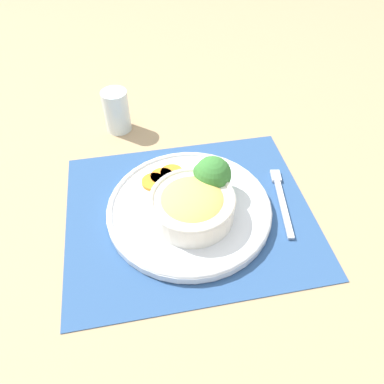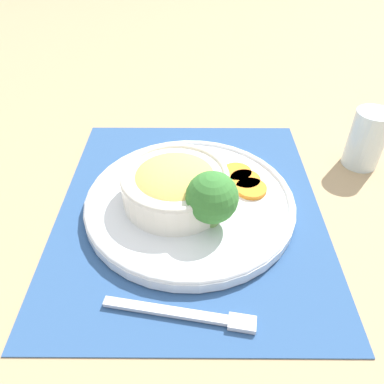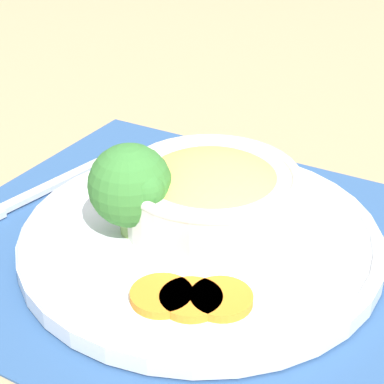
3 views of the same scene
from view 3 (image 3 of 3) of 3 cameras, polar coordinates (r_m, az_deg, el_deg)
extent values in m
plane|color=tan|center=(0.58, 0.76, -5.22)|extent=(4.00, 4.00, 0.00)
cube|color=#2D5184|center=(0.58, 0.76, -5.06)|extent=(0.51, 0.44, 0.00)
cylinder|color=silver|center=(0.58, 0.77, -4.24)|extent=(0.32, 0.32, 0.02)
torus|color=silver|center=(0.57, 0.77, -3.57)|extent=(0.32, 0.32, 0.01)
cylinder|color=silver|center=(0.58, 2.07, -0.63)|extent=(0.16, 0.16, 0.05)
torus|color=silver|center=(0.56, 2.11, 1.42)|extent=(0.16, 0.16, 0.01)
ellipsoid|color=#E0B75B|center=(0.57, 2.09, 0.39)|extent=(0.13, 0.13, 0.05)
cylinder|color=#759E51|center=(0.57, -5.34, -2.72)|extent=(0.02, 0.02, 0.02)
sphere|color=#387A33|center=(0.55, -5.52, 0.61)|extent=(0.07, 0.07, 0.07)
sphere|color=#387A33|center=(0.53, -4.17, 0.24)|extent=(0.03, 0.03, 0.03)
sphere|color=#387A33|center=(0.56, -6.78, 1.64)|extent=(0.03, 0.03, 0.03)
cylinder|color=orange|center=(0.49, -2.72, -9.17)|extent=(0.05, 0.05, 0.01)
cylinder|color=orange|center=(0.49, -0.09, -9.52)|extent=(0.05, 0.05, 0.01)
cylinder|color=orange|center=(0.49, 2.62, -9.45)|extent=(0.05, 0.05, 0.01)
cube|color=silver|center=(0.69, -12.64, 0.44)|extent=(0.06, 0.18, 0.01)
camera|label=1|loc=(0.93, 27.12, 42.04)|focal=35.00mm
camera|label=2|loc=(0.78, -33.28, 30.65)|focal=35.00mm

